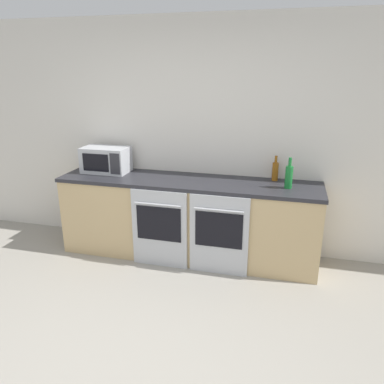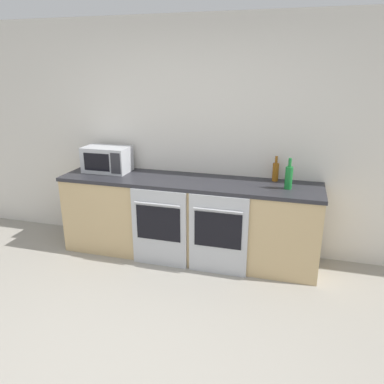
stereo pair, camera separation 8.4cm
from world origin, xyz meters
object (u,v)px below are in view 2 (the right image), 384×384
bottle_amber (276,171)px  bottle_green (289,177)px  oven_right (218,235)px  oven_left (159,228)px  microwave (107,159)px

bottle_amber → bottle_green: bottle_green is taller
oven_right → bottle_amber: bearing=48.0°
oven_left → microwave: bearing=152.1°
microwave → bottle_green: 2.07m
microwave → bottle_amber: size_ratio=1.93×
microwave → bottle_amber: (1.92, 0.14, -0.04)m
oven_right → bottle_green: bearing=25.5°
oven_right → bottle_green: 0.92m
oven_left → microwave: (-0.78, 0.41, 0.61)m
oven_left → bottle_green: bearing=13.4°
oven_left → bottle_green: (1.28, 0.31, 0.58)m
oven_left → oven_right: bearing=0.0°
oven_left → microwave: size_ratio=1.63×
bottle_green → bottle_amber: bearing=120.4°
microwave → bottle_green: size_ratio=1.66×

